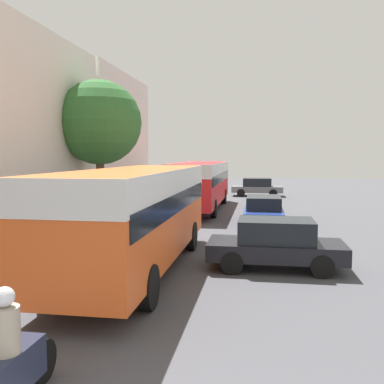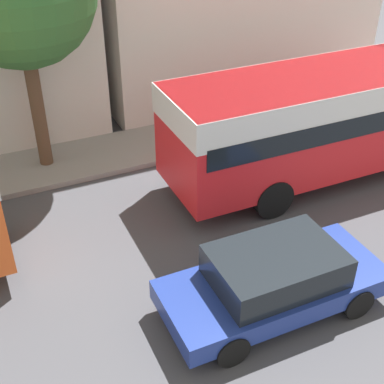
{
  "view_description": "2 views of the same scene",
  "coord_description": "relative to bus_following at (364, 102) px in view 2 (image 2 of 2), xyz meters",
  "views": [
    {
      "loc": [
        1.79,
        -2.69,
        3.37
      ],
      "look_at": [
        -1.0,
        14.9,
        1.82
      ],
      "focal_mm": 40.0,
      "sensor_mm": 36.0,
      "label": 1
    },
    {
      "loc": [
        8.19,
        13.73,
        7.63
      ],
      "look_at": [
        -0.07,
        17.5,
        1.66
      ],
      "focal_mm": 50.0,
      "sensor_mm": 36.0,
      "label": 2
    }
  ],
  "objects": [
    {
      "name": "bus_following",
      "position": [
        0.0,
        0.0,
        0.0
      ],
      "size": [
        2.58,
        10.87,
        2.9
      ],
      "color": "red",
      "rests_on": "ground_plane"
    },
    {
      "name": "car_distant",
      "position": [
        3.77,
        -4.98,
        -1.17
      ],
      "size": [
        1.91,
        4.34,
        1.36
      ],
      "rotation": [
        0.0,
        0.0,
        3.14
      ],
      "color": "navy",
      "rests_on": "ground_plane"
    }
  ]
}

